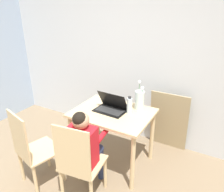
{
  "coord_description": "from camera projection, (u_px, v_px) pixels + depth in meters",
  "views": [
    {
      "loc": [
        1.21,
        -0.6,
        1.94
      ],
      "look_at": [
        0.04,
        1.5,
        0.92
      ],
      "focal_mm": 35.0,
      "sensor_mm": 36.0,
      "label": 1
    }
  ],
  "objects": [
    {
      "name": "chair_occupied",
      "position": [
        79.0,
        163.0,
        2.17
      ],
      "size": [
        0.45,
        0.45,
        0.94
      ],
      "rotation": [
        0.0,
        0.0,
        3.27
      ],
      "color": "#D6B784",
      "rests_on": "ground_plane"
    },
    {
      "name": "person_seated",
      "position": [
        85.0,
        144.0,
        2.22
      ],
      "size": [
        0.35,
        0.45,
        1.01
      ],
      "rotation": [
        0.0,
        0.0,
        3.27
      ],
      "color": "red",
      "rests_on": "ground_plane"
    },
    {
      "name": "dining_table",
      "position": [
        113.0,
        120.0,
        2.67
      ],
      "size": [
        0.93,
        0.71,
        0.74
      ],
      "color": "#D6B784",
      "rests_on": "ground_plane"
    },
    {
      "name": "water_bottle",
      "position": [
        129.0,
        105.0,
        2.56
      ],
      "size": [
        0.06,
        0.06,
        0.21
      ],
      "color": "silver",
      "rests_on": "dining_table"
    },
    {
      "name": "laptop",
      "position": [
        111.0,
        106.0,
        2.64
      ],
      "size": [
        0.39,
        0.27,
        0.23
      ],
      "rotation": [
        0.0,
        0.0,
        -0.05
      ],
      "color": "black",
      "rests_on": "dining_table"
    },
    {
      "name": "cardboard_panel",
      "position": [
        169.0,
        121.0,
        3.03
      ],
      "size": [
        0.52,
        0.14,
        0.86
      ],
      "color": "tan",
      "rests_on": "ground_plane"
    },
    {
      "name": "wall_back",
      "position": [
        135.0,
        56.0,
        3.08
      ],
      "size": [
        6.4,
        0.05,
        2.5
      ],
      "color": "silver",
      "rests_on": "ground_plane"
    },
    {
      "name": "chair_spare",
      "position": [
        33.0,
        150.0,
        2.37
      ],
      "size": [
        0.49,
        0.49,
        0.94
      ],
      "rotation": [
        0.0,
        0.0,
        2.87
      ],
      "color": "#D6B784",
      "rests_on": "ground_plane"
    },
    {
      "name": "flower_vase",
      "position": [
        140.0,
        100.0,
        2.64
      ],
      "size": [
        0.11,
        0.11,
        0.37
      ],
      "color": "silver",
      "rests_on": "dining_table"
    }
  ]
}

